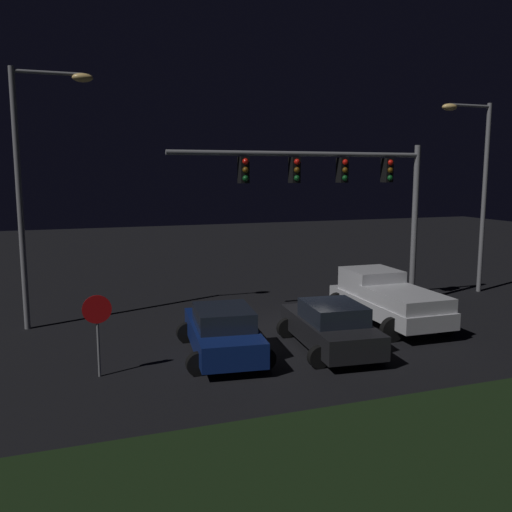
# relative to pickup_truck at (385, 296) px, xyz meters

# --- Properties ---
(ground_plane) EXTENTS (80.00, 80.00, 0.00)m
(ground_plane) POSITION_rel_pickup_truck_xyz_m (-3.29, -0.45, -1.00)
(ground_plane) COLOR black
(pickup_truck) EXTENTS (2.95, 5.44, 1.80)m
(pickup_truck) POSITION_rel_pickup_truck_xyz_m (0.00, 0.00, 0.00)
(pickup_truck) COLOR #B7B7BC
(pickup_truck) RESTS_ON ground_plane
(car_sedan) EXTENTS (2.81, 4.58, 1.51)m
(car_sedan) POSITION_rel_pickup_truck_xyz_m (-6.59, -1.58, -0.26)
(car_sedan) COLOR navy
(car_sedan) RESTS_ON ground_plane
(car_sedan_far) EXTENTS (2.74, 4.54, 1.51)m
(car_sedan_far) POSITION_rel_pickup_truck_xyz_m (-3.31, -2.14, -0.26)
(car_sedan_far) COLOR black
(car_sedan_far) RESTS_ON ground_plane
(traffic_signal_gantry) EXTENTS (10.32, 0.56, 6.50)m
(traffic_signal_gantry) POSITION_rel_pickup_truck_xyz_m (-0.61, 2.26, 4.03)
(traffic_signal_gantry) COLOR slate
(traffic_signal_gantry) RESTS_ON ground_plane
(street_lamp_left) EXTENTS (2.67, 0.44, 8.85)m
(street_lamp_left) POSITION_rel_pickup_truck_xyz_m (-11.73, 3.48, 4.52)
(street_lamp_left) COLOR slate
(street_lamp_left) RESTS_ON ground_plane
(street_lamp_right) EXTENTS (2.58, 0.44, 8.42)m
(street_lamp_right) POSITION_rel_pickup_truck_xyz_m (6.53, 3.16, 4.28)
(street_lamp_right) COLOR slate
(street_lamp_right) RESTS_ON ground_plane
(stop_sign) EXTENTS (0.76, 0.08, 2.23)m
(stop_sign) POSITION_rel_pickup_truck_xyz_m (-10.17, -2.13, 0.56)
(stop_sign) COLOR slate
(stop_sign) RESTS_ON ground_plane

